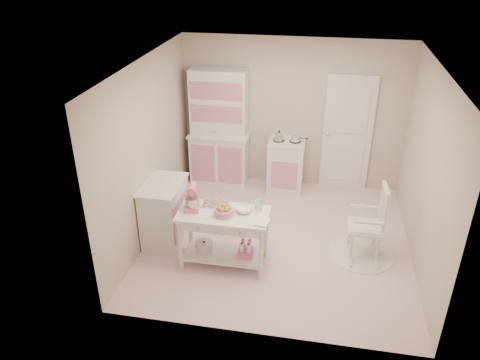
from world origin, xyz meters
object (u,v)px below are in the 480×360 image
base_cabinet (165,212)px  work_table (224,238)px  rocking_chair (366,221)px  bread_basket (224,212)px  stove (286,165)px  hutch (219,128)px  stand_mixer (192,198)px

base_cabinet → work_table: bearing=-22.9°
rocking_chair → bread_basket: (-1.85, -0.59, 0.30)m
work_table → rocking_chair: bearing=16.1°
stove → base_cabinet: bearing=-129.9°
rocking_chair → bread_basket: size_ratio=4.40×
stove → rocking_chair: bearing=-54.2°
hutch → stove: bearing=-2.4°
stand_mixer → stove: bearing=56.2°
base_cabinet → rocking_chair: rocking_chair is taller
base_cabinet → work_table: 1.05m
stove → bread_basket: bearing=-104.2°
base_cabinet → stand_mixer: 0.84m
hutch → work_table: bearing=-75.9°
rocking_chair → work_table: bearing=-167.6°
rocking_chair → work_table: rocking_chair is taller
bread_basket → work_table: bearing=111.8°
rocking_chair → work_table: (-1.87, -0.54, -0.15)m
stand_mixer → bread_basket: 0.46m
hutch → bread_basket: hutch is taller
bread_basket → stove: bearing=75.8°
base_cabinet → hutch: bearing=78.9°
stove → bread_basket: 2.45m
hutch → rocking_chair: (2.46, -1.80, -0.49)m
base_cabinet → rocking_chair: bearing=2.6°
stand_mixer → work_table: bearing=-12.1°
hutch → stove: size_ratio=2.26×
hutch → rocking_chair: 3.09m
base_cabinet → bread_basket: 1.15m
stove → bread_basket: stove is taller
stove → work_table: size_ratio=0.77×
work_table → bread_basket: size_ratio=4.80×
stand_mixer → bread_basket: bearing=-18.4°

